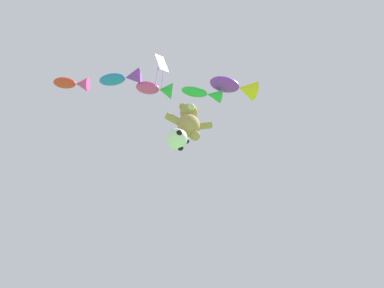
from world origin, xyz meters
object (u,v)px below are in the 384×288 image
(fish_kite_violet, at_px, (236,87))
(fish_kite_crimson, at_px, (73,84))
(soccer_ball_kite, at_px, (177,139))
(fish_kite_emerald, at_px, (204,94))
(diamond_kite, at_px, (161,66))
(fish_kite_magenta, at_px, (157,89))
(fish_kite_cobalt, at_px, (122,78))
(teddy_bear_kite, at_px, (189,121))

(fish_kite_violet, xyz_separation_m, fish_kite_crimson, (-7.82, 1.63, -0.51))
(soccer_ball_kite, xyz_separation_m, fish_kite_emerald, (0.99, -1.19, 2.32))
(soccer_ball_kite, distance_m, diamond_kite, 4.31)
(fish_kite_violet, relative_size, fish_kite_crimson, 1.39)
(soccer_ball_kite, height_order, fish_kite_magenta, fish_kite_magenta)
(fish_kite_cobalt, distance_m, fish_kite_crimson, 2.35)
(fish_kite_cobalt, height_order, diamond_kite, diamond_kite)
(fish_kite_crimson, bearing_deg, fish_kite_emerald, -11.39)
(soccer_ball_kite, distance_m, fish_kite_emerald, 2.79)
(fish_kite_violet, xyz_separation_m, fish_kite_cobalt, (-5.61, 0.93, -0.15))
(fish_kite_violet, distance_m, diamond_kite, 3.99)
(fish_kite_magenta, relative_size, fish_kite_crimson, 1.06)
(fish_kite_cobalt, relative_size, diamond_kite, 0.70)
(fish_kite_emerald, distance_m, fish_kite_cobalt, 4.09)
(fish_kite_violet, bearing_deg, teddy_bear_kite, 138.24)
(fish_kite_magenta, height_order, fish_kite_cobalt, fish_kite_cobalt)
(fish_kite_emerald, relative_size, fish_kite_magenta, 1.09)
(diamond_kite, bearing_deg, teddy_bear_kite, 36.55)
(fish_kite_violet, distance_m, fish_kite_emerald, 1.77)
(teddy_bear_kite, bearing_deg, diamond_kite, -143.45)
(fish_kite_magenta, bearing_deg, teddy_bear_kite, 24.05)
(teddy_bear_kite, height_order, fish_kite_violet, fish_kite_violet)
(fish_kite_cobalt, bearing_deg, soccer_ball_kite, 11.95)
(fish_kite_magenta, relative_size, diamond_kite, 0.60)
(teddy_bear_kite, bearing_deg, fish_kite_magenta, -155.95)
(teddy_bear_kite, height_order, fish_kite_magenta, fish_kite_magenta)
(soccer_ball_kite, bearing_deg, teddy_bear_kite, 19.10)
(fish_kite_cobalt, bearing_deg, teddy_bear_kite, 13.16)
(fish_kite_violet, relative_size, diamond_kite, 0.78)
(fish_kite_violet, height_order, fish_kite_emerald, fish_kite_violet)
(fish_kite_violet, xyz_separation_m, fish_kite_emerald, (-1.59, 0.38, -0.68))
(teddy_bear_kite, relative_size, fish_kite_violet, 1.04)
(fish_kite_crimson, bearing_deg, teddy_bear_kite, 1.34)
(soccer_ball_kite, bearing_deg, fish_kite_cobalt, -168.05)
(fish_kite_magenta, bearing_deg, fish_kite_crimson, 169.84)
(teddy_bear_kite, xyz_separation_m, soccer_ball_kite, (-0.60, -0.21, -1.71))
(fish_kite_violet, xyz_separation_m, fish_kite_magenta, (-3.88, 0.93, -0.41))
(fish_kite_emerald, distance_m, fish_kite_magenta, 2.37)
(fish_kite_magenta, relative_size, fish_kite_cobalt, 0.86)
(fish_kite_magenta, bearing_deg, fish_kite_violet, -13.45)
(fish_kite_violet, distance_m, fish_kite_crimson, 8.01)
(teddy_bear_kite, bearing_deg, fish_kite_emerald, -74.06)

